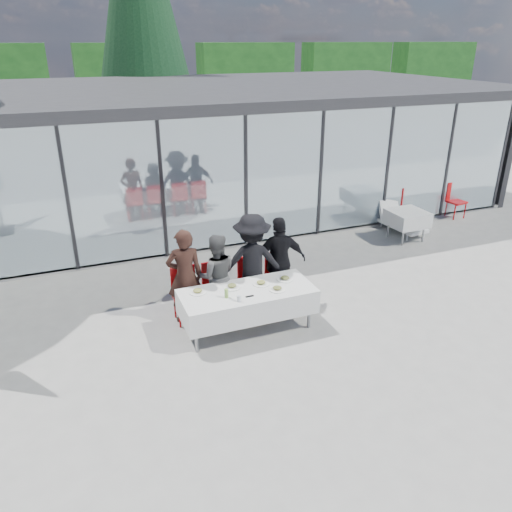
{
  "coord_description": "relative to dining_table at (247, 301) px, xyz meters",
  "views": [
    {
      "loc": [
        -2.88,
        -6.51,
        4.61
      ],
      "look_at": [
        0.17,
        1.2,
        1.0
      ],
      "focal_mm": 35.0,
      "sensor_mm": 36.0,
      "label": 1
    }
  ],
  "objects": [
    {
      "name": "plate_b",
      "position": [
        -0.21,
        0.19,
        0.24
      ],
      "size": [
        0.29,
        0.29,
        0.07
      ],
      "color": "white",
      "rests_on": "dining_table"
    },
    {
      "name": "diner_chair_a",
      "position": [
        -0.89,
        0.75,
        -0.0
      ],
      "size": [
        0.44,
        0.44,
        0.97
      ],
      "color": "#B80C0D",
      "rests_on": "ground"
    },
    {
      "name": "plate_a",
      "position": [
        -0.8,
        0.22,
        0.24
      ],
      "size": [
        0.29,
        0.29,
        0.07
      ],
      "color": "white",
      "rests_on": "dining_table"
    },
    {
      "name": "plate_c",
      "position": [
        0.3,
        0.12,
        0.24
      ],
      "size": [
        0.29,
        0.29,
        0.07
      ],
      "color": "white",
      "rests_on": "dining_table"
    },
    {
      "name": "spare_table_right",
      "position": [
        5.15,
        2.49,
        0.02
      ],
      "size": [
        0.86,
        0.86,
        0.74
      ],
      "color": "silver",
      "rests_on": "ground"
    },
    {
      "name": "lounger",
      "position": [
        5.39,
        3.11,
        -0.28
      ],
      "size": [
        0.73,
        1.38,
        0.72
      ],
      "color": "silver",
      "rests_on": "ground"
    },
    {
      "name": "diner_chair_b",
      "position": [
        -0.33,
        0.75,
        -0.0
      ],
      "size": [
        0.44,
        0.44,
        0.97
      ],
      "color": "#B80C0D",
      "rests_on": "ground"
    },
    {
      "name": "diner_c",
      "position": [
        0.35,
        0.69,
        0.38
      ],
      "size": [
        1.46,
        1.46,
        1.83
      ],
      "primitive_type": "imported",
      "rotation": [
        0.0,
        0.0,
        2.87
      ],
      "color": "black",
      "rests_on": "ground"
    },
    {
      "name": "pavilion",
      "position": [
        2.29,
        7.72,
        1.61
      ],
      "size": [
        14.8,
        8.8,
        3.44
      ],
      "color": "gray",
      "rests_on": "ground"
    },
    {
      "name": "dining_table",
      "position": [
        0.0,
        0.0,
        0.0
      ],
      "size": [
        2.26,
        0.96,
        0.75
      ],
      "color": "silver",
      "rests_on": "ground"
    },
    {
      "name": "spare_chair_a",
      "position": [
        7.49,
        3.47,
        -0.0
      ],
      "size": [
        0.5,
        0.5,
        0.97
      ],
      "color": "#B80C0D",
      "rests_on": "ground"
    },
    {
      "name": "plate_d",
      "position": [
        0.75,
        0.13,
        0.24
      ],
      "size": [
        0.29,
        0.29,
        0.07
      ],
      "color": "white",
      "rests_on": "dining_table"
    },
    {
      "name": "diner_chair_c",
      "position": [
        0.35,
        0.75,
        -0.0
      ],
      "size": [
        0.44,
        0.44,
        0.97
      ],
      "color": "#B80C0D",
      "rests_on": "ground"
    },
    {
      "name": "treeline",
      "position": [
        -1.72,
        27.55,
        1.66
      ],
      "size": [
        62.5,
        2.0,
        4.4
      ],
      "color": "#133C14",
      "rests_on": "ground"
    },
    {
      "name": "plate_extra",
      "position": [
        0.47,
        -0.17,
        0.24
      ],
      "size": [
        0.29,
        0.29,
        0.07
      ],
      "color": "white",
      "rests_on": "dining_table"
    },
    {
      "name": "spare_chair_b",
      "position": [
        5.87,
        3.75,
        -0.0
      ],
      "size": [
        0.61,
        0.61,
        0.97
      ],
      "color": "#B80C0D",
      "rests_on": "ground"
    },
    {
      "name": "diner_b",
      "position": [
        -0.33,
        0.69,
        0.23
      ],
      "size": [
        0.9,
        0.9,
        1.54
      ],
      "primitive_type": "imported",
      "rotation": [
        0.0,
        0.0,
        2.92
      ],
      "color": "#4F4F4F",
      "rests_on": "ground"
    },
    {
      "name": "juice_bottle",
      "position": [
        -0.4,
        -0.11,
        0.29
      ],
      "size": [
        0.06,
        0.06,
        0.15
      ],
      "primitive_type": "cylinder",
      "color": "#89BA4D",
      "rests_on": "dining_table"
    },
    {
      "name": "diner_d",
      "position": [
        0.9,
        0.69,
        0.31
      ],
      "size": [
        1.11,
        1.11,
        1.7
      ],
      "primitive_type": "imported",
      "rotation": [
        0.0,
        0.0,
        3.02
      ],
      "color": "black",
      "rests_on": "ground"
    },
    {
      "name": "diner_a",
      "position": [
        -0.89,
        0.69,
        0.32
      ],
      "size": [
        0.7,
        0.7,
        1.72
      ],
      "primitive_type": "imported",
      "rotation": [
        0.0,
        0.0,
        3.02
      ],
      "color": "#321C16",
      "rests_on": "ground"
    },
    {
      "name": "folded_eyeglasses",
      "position": [
        -0.04,
        -0.22,
        0.22
      ],
      "size": [
        0.14,
        0.03,
        0.01
      ],
      "primitive_type": "cube",
      "color": "black",
      "rests_on": "dining_table"
    },
    {
      "name": "drinking_glasses",
      "position": [
        -0.26,
        -0.31,
        0.26
      ],
      "size": [
        0.07,
        0.07,
        0.1
      ],
      "color": "silver",
      "rests_on": "dining_table"
    },
    {
      "name": "diner_chair_d",
      "position": [
        0.9,
        0.75,
        -0.0
      ],
      "size": [
        0.44,
        0.44,
        0.97
      ],
      "color": "#B80C0D",
      "rests_on": "ground"
    },
    {
      "name": "ground",
      "position": [
        0.28,
        -0.45,
        -0.54
      ],
      "size": [
        90.0,
        90.0,
        0.0
      ],
      "primitive_type": "plane",
      "color": "gray",
      "rests_on": "ground"
    }
  ]
}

